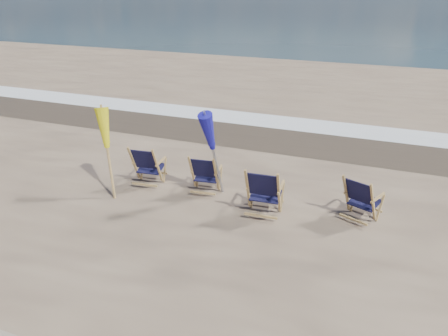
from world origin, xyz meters
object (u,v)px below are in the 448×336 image
object	(u,v)px
umbrella_yellow	(106,133)
umbrella_blue	(215,129)
beach_chair_1	(216,176)
beach_chair_0	(157,167)
beach_chair_2	(279,195)
beach_chair_3	(373,204)

from	to	relation	value
umbrella_yellow	umbrella_blue	distance (m)	2.31
beach_chair_1	umbrella_yellow	distance (m)	2.49
beach_chair_0	umbrella_yellow	distance (m)	1.39
beach_chair_0	umbrella_blue	world-z (taller)	umbrella_blue
beach_chair_2	beach_chair_3	xyz separation A→B (m)	(1.73, 0.38, -0.06)
beach_chair_1	umbrella_blue	world-z (taller)	umbrella_blue
umbrella_yellow	umbrella_blue	xyz separation A→B (m)	(2.21, 0.62, 0.17)
beach_chair_1	beach_chair_3	bearing A→B (deg)	171.05
beach_chair_0	umbrella_blue	xyz separation A→B (m)	(1.42, -0.03, 1.10)
umbrella_yellow	beach_chair_1	bearing A→B (deg)	19.05
beach_chair_1	beach_chair_3	world-z (taller)	beach_chair_3
beach_chair_1	beach_chair_0	bearing A→B (deg)	-2.28
beach_chair_2	beach_chair_1	bearing A→B (deg)	-22.72
umbrella_yellow	umbrella_blue	bearing A→B (deg)	15.76
beach_chair_1	umbrella_blue	bearing A→B (deg)	101.06
beach_chair_3	umbrella_yellow	world-z (taller)	umbrella_yellow
beach_chair_0	beach_chair_3	distance (m)	4.64
umbrella_yellow	umbrella_blue	size ratio (longest dim) A/B	0.91
beach_chair_3	umbrella_blue	xyz separation A→B (m)	(-3.22, 0.03, 1.11)
beach_chair_2	umbrella_blue	bearing A→B (deg)	-18.77
umbrella_yellow	umbrella_blue	world-z (taller)	umbrella_blue
beach_chair_1	umbrella_blue	size ratio (longest dim) A/B	0.45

